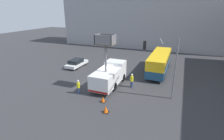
% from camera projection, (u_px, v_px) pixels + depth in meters
% --- Properties ---
extents(ground_plane, '(120.00, 120.00, 0.00)m').
position_uv_depth(ground_plane, '(103.00, 83.00, 23.81)').
color(ground_plane, '#333335').
extents(building_backdrop_far, '(44.00, 10.00, 14.83)m').
position_uv_depth(building_backdrop_far, '(147.00, 18.00, 45.10)').
color(building_backdrop_far, '#9E9EA3').
rests_on(building_backdrop_far, ground_plane).
extents(utility_truck, '(2.54, 6.57, 6.81)m').
position_uv_depth(utility_truck, '(109.00, 74.00, 22.45)').
color(utility_truck, white).
rests_on(utility_truck, ground_plane).
extents(city_bus, '(2.55, 10.09, 3.03)m').
position_uv_depth(city_bus, '(160.00, 61.00, 27.39)').
color(city_bus, navy).
rests_on(city_bus, ground_plane).
extents(traffic_light_pole, '(3.54, 3.29, 6.70)m').
position_uv_depth(traffic_light_pole, '(165.00, 60.00, 18.34)').
color(traffic_light_pole, slate).
rests_on(traffic_light_pole, ground_plane).
extents(road_worker_near_truck, '(0.38, 0.38, 1.75)m').
position_uv_depth(road_worker_near_truck, '(78.00, 87.00, 20.48)').
color(road_worker_near_truck, navy).
rests_on(road_worker_near_truck, ground_plane).
extents(road_worker_directing, '(0.38, 0.38, 1.86)m').
position_uv_depth(road_worker_directing, '(132.00, 80.00, 22.19)').
color(road_worker_directing, navy).
rests_on(road_worker_directing, ground_plane).
extents(traffic_cone_near_truck, '(0.60, 0.60, 0.68)m').
position_uv_depth(traffic_cone_near_truck, '(106.00, 109.00, 16.92)').
color(traffic_cone_near_truck, black).
rests_on(traffic_cone_near_truck, ground_plane).
extents(traffic_cone_mid_road, '(0.55, 0.55, 0.62)m').
position_uv_depth(traffic_cone_mid_road, '(103.00, 99.00, 18.85)').
color(traffic_cone_mid_road, black).
rests_on(traffic_cone_mid_road, ground_plane).
extents(parked_car_curbside, '(1.90, 4.63, 1.37)m').
position_uv_depth(parked_car_curbside, '(77.00, 63.00, 30.18)').
color(parked_car_curbside, silver).
rests_on(parked_car_curbside, ground_plane).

